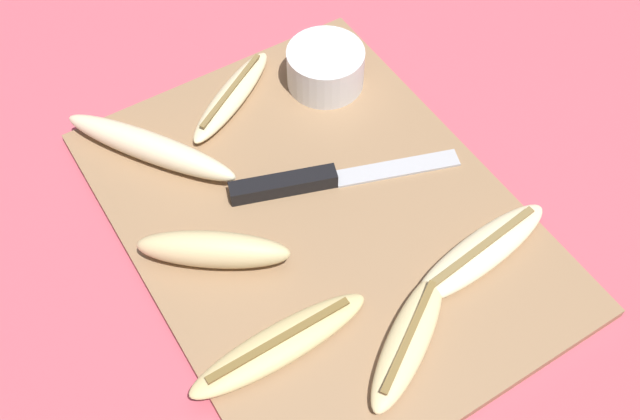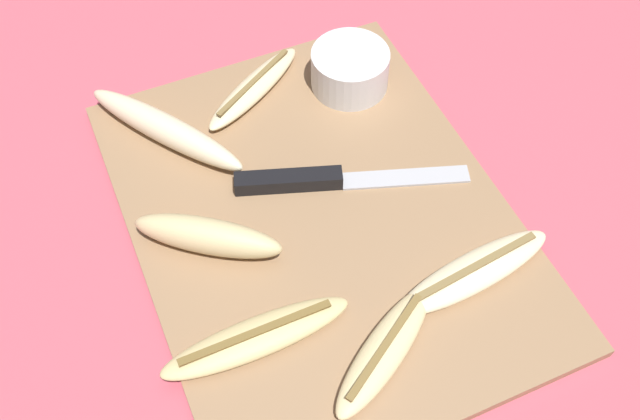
{
  "view_description": "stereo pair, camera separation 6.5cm",
  "coord_description": "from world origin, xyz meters",
  "px_view_note": "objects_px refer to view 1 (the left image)",
  "views": [
    {
      "loc": [
        0.38,
        -0.24,
        0.64
      ],
      "look_at": [
        0.0,
        0.0,
        0.02
      ],
      "focal_mm": 42.0,
      "sensor_mm": 36.0,
      "label": 1
    },
    {
      "loc": [
        0.41,
        -0.18,
        0.64
      ],
      "look_at": [
        0.0,
        0.0,
        0.02
      ],
      "focal_mm": 42.0,
      "sensor_mm": 36.0,
      "label": 2
    }
  ],
  "objects_px": {
    "knife": "(304,182)",
    "banana_bright_far": "(150,147)",
    "banana_mellow_near": "(213,249)",
    "prep_bowl": "(325,67)",
    "banana_pale_long": "(481,251)",
    "banana_cream_curved": "(229,97)",
    "banana_spotted_left": "(280,344)",
    "banana_ripe_center": "(408,340)"
  },
  "relations": [
    {
      "from": "banana_spotted_left",
      "to": "banana_bright_far",
      "type": "xyz_separation_m",
      "value": [
        -0.27,
        -0.0,
        0.01
      ]
    },
    {
      "from": "banana_spotted_left",
      "to": "banana_ripe_center",
      "type": "distance_m",
      "value": 0.12
    },
    {
      "from": "banana_pale_long",
      "to": "banana_mellow_near",
      "type": "distance_m",
      "value": 0.26
    },
    {
      "from": "banana_mellow_near",
      "to": "prep_bowl",
      "type": "bearing_deg",
      "value": 123.82
    },
    {
      "from": "banana_pale_long",
      "to": "banana_ripe_center",
      "type": "bearing_deg",
      "value": -71.57
    },
    {
      "from": "banana_pale_long",
      "to": "banana_cream_curved",
      "type": "distance_m",
      "value": 0.34
    },
    {
      "from": "knife",
      "to": "banana_spotted_left",
      "type": "bearing_deg",
      "value": -19.03
    },
    {
      "from": "knife",
      "to": "prep_bowl",
      "type": "relative_size",
      "value": 2.7
    },
    {
      "from": "banana_ripe_center",
      "to": "prep_bowl",
      "type": "relative_size",
      "value": 1.64
    },
    {
      "from": "prep_bowl",
      "to": "banana_ripe_center",
      "type": "bearing_deg",
      "value": -19.83
    },
    {
      "from": "banana_cream_curved",
      "to": "banana_mellow_near",
      "type": "relative_size",
      "value": 1.06
    },
    {
      "from": "banana_pale_long",
      "to": "banana_bright_far",
      "type": "distance_m",
      "value": 0.37
    },
    {
      "from": "banana_spotted_left",
      "to": "banana_bright_far",
      "type": "height_order",
      "value": "banana_bright_far"
    },
    {
      "from": "banana_cream_curved",
      "to": "banana_ripe_center",
      "type": "xyz_separation_m",
      "value": [
        0.36,
        -0.01,
        0.0
      ]
    },
    {
      "from": "knife",
      "to": "banana_pale_long",
      "type": "bearing_deg",
      "value": 50.24
    },
    {
      "from": "banana_bright_far",
      "to": "banana_mellow_near",
      "type": "xyz_separation_m",
      "value": [
        0.15,
        -0.0,
        0.0
      ]
    },
    {
      "from": "banana_spotted_left",
      "to": "banana_mellow_near",
      "type": "xyz_separation_m",
      "value": [
        -0.12,
        -0.01,
        0.01
      ]
    },
    {
      "from": "banana_bright_far",
      "to": "banana_ripe_center",
      "type": "height_order",
      "value": "banana_bright_far"
    },
    {
      "from": "banana_mellow_near",
      "to": "banana_cream_curved",
      "type": "bearing_deg",
      "value": 148.12
    },
    {
      "from": "banana_cream_curved",
      "to": "banana_spotted_left",
      "type": "bearing_deg",
      "value": -19.69
    },
    {
      "from": "knife",
      "to": "prep_bowl",
      "type": "xyz_separation_m",
      "value": [
        -0.12,
        0.1,
        0.02
      ]
    },
    {
      "from": "knife",
      "to": "banana_ripe_center",
      "type": "distance_m",
      "value": 0.21
    },
    {
      "from": "knife",
      "to": "banana_mellow_near",
      "type": "height_order",
      "value": "banana_mellow_near"
    },
    {
      "from": "banana_mellow_near",
      "to": "prep_bowl",
      "type": "distance_m",
      "value": 0.27
    },
    {
      "from": "banana_mellow_near",
      "to": "prep_bowl",
      "type": "height_order",
      "value": "prep_bowl"
    },
    {
      "from": "banana_cream_curved",
      "to": "banana_bright_far",
      "type": "distance_m",
      "value": 0.11
    },
    {
      "from": "banana_cream_curved",
      "to": "prep_bowl",
      "type": "xyz_separation_m",
      "value": [
        0.03,
        0.11,
        0.01
      ]
    },
    {
      "from": "knife",
      "to": "banana_pale_long",
      "type": "height_order",
      "value": "banana_pale_long"
    },
    {
      "from": "knife",
      "to": "banana_mellow_near",
      "type": "xyz_separation_m",
      "value": [
        0.03,
        -0.12,
        0.01
      ]
    },
    {
      "from": "knife",
      "to": "banana_bright_far",
      "type": "xyz_separation_m",
      "value": [
        -0.12,
        -0.12,
        0.01
      ]
    },
    {
      "from": "knife",
      "to": "prep_bowl",
      "type": "distance_m",
      "value": 0.16
    },
    {
      "from": "knife",
      "to": "banana_bright_far",
      "type": "bearing_deg",
      "value": -116.59
    },
    {
      "from": "banana_spotted_left",
      "to": "banana_ripe_center",
      "type": "xyz_separation_m",
      "value": [
        0.06,
        0.1,
        0.0
      ]
    },
    {
      "from": "banana_pale_long",
      "to": "banana_cream_curved",
      "type": "bearing_deg",
      "value": -160.66
    },
    {
      "from": "banana_spotted_left",
      "to": "banana_mellow_near",
      "type": "height_order",
      "value": "banana_mellow_near"
    },
    {
      "from": "banana_spotted_left",
      "to": "banana_ripe_center",
      "type": "height_order",
      "value": "same"
    },
    {
      "from": "banana_cream_curved",
      "to": "banana_ripe_center",
      "type": "distance_m",
      "value": 0.36
    },
    {
      "from": "banana_bright_far",
      "to": "prep_bowl",
      "type": "xyz_separation_m",
      "value": [
        0.0,
        0.22,
        0.01
      ]
    },
    {
      "from": "banana_bright_far",
      "to": "prep_bowl",
      "type": "relative_size",
      "value": 2.12
    },
    {
      "from": "banana_bright_far",
      "to": "banana_mellow_near",
      "type": "bearing_deg",
      "value": -1.13
    },
    {
      "from": "banana_spotted_left",
      "to": "prep_bowl",
      "type": "height_order",
      "value": "prep_bowl"
    },
    {
      "from": "knife",
      "to": "banana_bright_far",
      "type": "height_order",
      "value": "banana_bright_far"
    }
  ]
}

